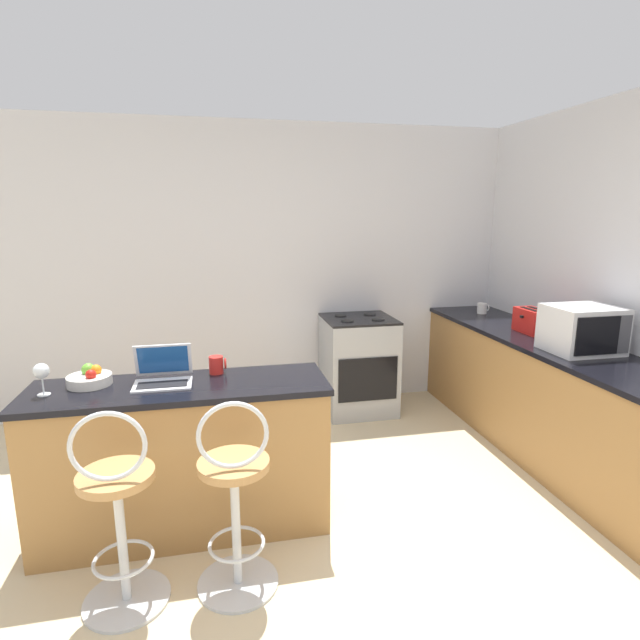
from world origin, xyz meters
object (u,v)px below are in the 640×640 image
(mug_white, at_px, (482,308))
(bar_stool_near, at_px, (119,515))
(microwave, at_px, (582,329))
(wine_glass_short, at_px, (41,372))
(stove_range, at_px, (358,364))
(laptop, at_px, (163,373))
(mug_red, at_px, (217,365))
(bar_stool_far, at_px, (235,501))
(toaster, at_px, (532,321))
(fruit_bowl, at_px, (90,378))

(mug_white, bearing_deg, bar_stool_near, -145.50)
(bar_stool_near, xyz_separation_m, microwave, (2.90, 0.67, 0.57))
(mug_white, relative_size, wine_glass_short, 0.61)
(stove_range, bearing_deg, laptop, -137.09)
(mug_red, bearing_deg, laptop, -160.51)
(bar_stool_far, distance_m, mug_red, 0.85)
(bar_stool_far, bearing_deg, stove_range, 59.49)
(laptop, xyz_separation_m, toaster, (2.74, 0.63, 0.04))
(mug_white, bearing_deg, wine_glass_short, -156.10)
(microwave, height_order, toaster, microwave)
(microwave, bearing_deg, wine_glass_short, -177.59)
(bar_stool_near, bearing_deg, mug_red, 56.78)
(microwave, distance_m, stove_range, 1.91)
(toaster, relative_size, mug_red, 2.74)
(laptop, relative_size, toaster, 1.11)
(microwave, bearing_deg, mug_red, 179.03)
(fruit_bowl, height_order, wine_glass_short, wine_glass_short)
(bar_stool_far, xyz_separation_m, mug_white, (2.41, 2.02, 0.46))
(microwave, distance_m, fruit_bowl, 3.12)
(fruit_bowl, relative_size, mug_red, 2.28)
(stove_range, xyz_separation_m, wine_glass_short, (-2.16, -1.54, 0.57))
(toaster, bearing_deg, fruit_bowl, -169.48)
(bar_stool_far, distance_m, stove_range, 2.40)
(stove_range, bearing_deg, mug_red, -133.26)
(bar_stool_far, distance_m, microwave, 2.53)
(bar_stool_near, height_order, fruit_bowl, bar_stool_near)
(microwave, relative_size, fruit_bowl, 1.92)
(microwave, distance_m, wine_glass_short, 3.32)
(laptop, distance_m, stove_range, 2.20)
(bar_stool_far, distance_m, wine_glass_short, 1.21)
(toaster, xyz_separation_m, mug_red, (-2.45, -0.52, -0.04))
(stove_range, distance_m, fruit_bowl, 2.46)
(wine_glass_short, bearing_deg, bar_stool_far, -29.31)
(microwave, bearing_deg, mug_white, 88.53)
(bar_stool_far, height_order, fruit_bowl, bar_stool_far)
(stove_range, distance_m, mug_white, 1.29)
(bar_stool_far, height_order, mug_white, bar_stool_far)
(bar_stool_near, height_order, microwave, microwave)
(mug_white, bearing_deg, mug_red, -152.12)
(bar_stool_far, relative_size, toaster, 3.55)
(fruit_bowl, bearing_deg, microwave, 0.30)
(laptop, bearing_deg, wine_glass_short, -172.63)
(bar_stool_near, distance_m, toaster, 3.20)
(fruit_bowl, bearing_deg, bar_stool_far, -41.24)
(bar_stool_far, bearing_deg, fruit_bowl, 138.76)
(toaster, height_order, fruit_bowl, toaster)
(toaster, distance_m, mug_red, 2.50)
(wine_glass_short, bearing_deg, bar_stool_near, -51.54)
(bar_stool_far, height_order, laptop, laptop)
(bar_stool_far, bearing_deg, laptop, 120.20)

